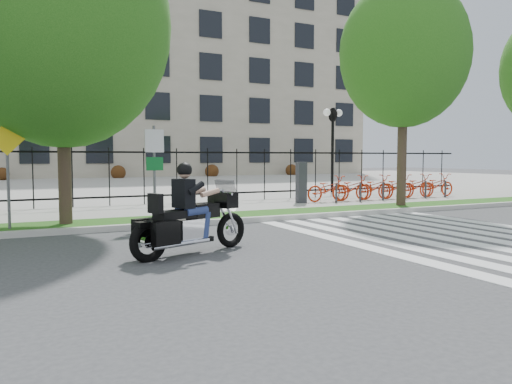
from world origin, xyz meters
name	(u,v)px	position (x,y,z in m)	size (l,w,h in m)	color
ground	(261,253)	(0.00, 0.00, 0.00)	(120.00, 120.00, 0.00)	#39393C
curb	(191,223)	(0.00, 4.10, 0.07)	(60.00, 0.20, 0.15)	#BAB7AF
grass_verge	(181,220)	(0.00, 4.95, 0.07)	(60.00, 1.50, 0.15)	#1F5715
sidewalk	(158,211)	(0.00, 7.45, 0.07)	(60.00, 3.50, 0.15)	#A4A19A
plaza	(85,185)	(0.00, 25.00, 0.05)	(80.00, 34.00, 0.10)	#A4A19A
crosswalk_stripes	(445,235)	(4.83, 0.00, 0.01)	(5.70, 8.00, 0.01)	silver
iron_fence	(144,176)	(0.00, 9.20, 1.15)	(30.00, 0.06, 2.00)	black
office_building	(55,74)	(0.00, 44.92, 9.97)	(60.00, 21.90, 20.15)	gray
lamp_post_right	(333,129)	(10.00, 12.00, 3.21)	(1.06, 0.70, 4.25)	black
street_tree_1	(61,22)	(-3.02, 4.95, 5.13)	(5.37, 5.37, 8.07)	#34251C
street_tree_2	(404,54)	(7.99, 4.95, 5.36)	(4.40, 4.40, 7.75)	#34251C
bike_share_station	(384,187)	(9.17, 7.20, 0.64)	(7.81, 0.87, 1.50)	#2D2D33
sign_pole_regulatory	(154,160)	(-0.83, 4.58, 1.74)	(0.50, 0.09, 2.50)	#59595B
sign_pole_warning	(7,161)	(-4.30, 4.58, 1.74)	(0.78, 0.09, 2.49)	#59595B
motorcycle_rider	(191,218)	(-1.21, 0.49, 0.69)	(2.59, 1.31, 2.08)	black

